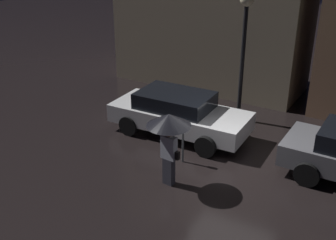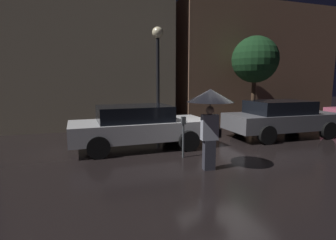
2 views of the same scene
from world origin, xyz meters
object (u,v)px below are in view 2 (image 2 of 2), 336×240
parked_car_grey (281,118)px  pedestrian_with_umbrella (210,104)px  parked_car_white (138,126)px  street_lamp_near (158,58)px  parking_meter (183,132)px

parked_car_grey → pedestrian_with_umbrella: bearing=-148.7°
parked_car_white → parked_car_grey: parked_car_grey is taller
parked_car_grey → street_lamp_near: bearing=155.4°
pedestrian_with_umbrella → parked_car_white: bearing=120.1°
pedestrian_with_umbrella → parked_car_grey: bearing=36.0°
parked_car_grey → pedestrian_with_umbrella: size_ratio=2.22×
pedestrian_with_umbrella → street_lamp_near: 4.98m
parking_meter → pedestrian_with_umbrella: bearing=-78.4°
pedestrian_with_umbrella → street_lamp_near: size_ratio=0.46×
parked_car_white → pedestrian_with_umbrella: (1.25, -2.68, 0.90)m
parked_car_white → parking_meter: parked_car_white is taller
pedestrian_with_umbrella → parking_meter: 1.50m
street_lamp_near → parked_car_white: bearing=-120.8°
parked_car_grey → parking_meter: (-4.70, -1.50, -0.02)m
parked_car_white → pedestrian_with_umbrella: bearing=-67.0°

